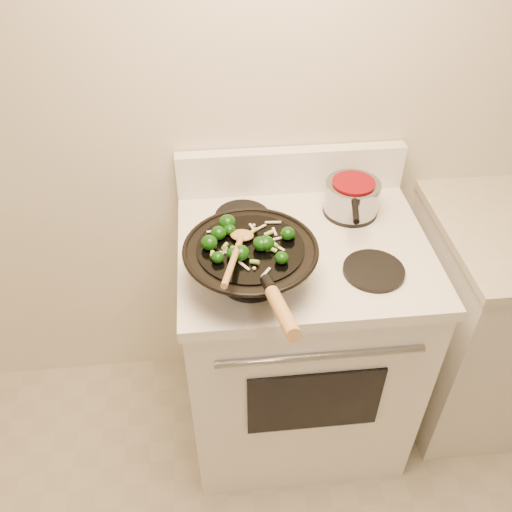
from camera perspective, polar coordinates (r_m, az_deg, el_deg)
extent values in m
plane|color=silver|center=(1.81, 10.24, 17.79)|extent=(3.50, 0.00, 3.50)
cube|color=white|center=(2.03, 4.28, -9.22)|extent=(0.76, 0.64, 0.88)
cube|color=white|center=(1.70, 5.03, 0.77)|extent=(0.78, 0.66, 0.04)
cube|color=white|center=(1.88, 3.68, 8.99)|extent=(0.78, 0.05, 0.16)
cylinder|color=gray|center=(1.56, 6.82, -10.43)|extent=(0.60, 0.02, 0.02)
cube|color=black|center=(1.75, 6.18, -15.03)|extent=(0.42, 0.01, 0.28)
cylinder|color=black|center=(1.55, -0.55, -2.44)|extent=(0.18, 0.18, 0.01)
cylinder|color=black|center=(1.61, 12.28, -1.51)|extent=(0.18, 0.18, 0.01)
cylinder|color=black|center=(1.78, -1.45, 4.16)|extent=(0.18, 0.18, 0.01)
cylinder|color=black|center=(1.84, 9.86, 4.77)|extent=(0.18, 0.18, 0.01)
cube|color=silver|center=(2.32, 25.31, -6.20)|extent=(0.73, 0.60, 0.88)
torus|color=black|center=(1.48, -0.57, 0.77)|extent=(0.37, 0.37, 0.01)
cylinder|color=black|center=(1.47, -0.57, 0.86)|extent=(0.29, 0.29, 0.01)
cylinder|color=black|center=(1.28, 1.32, -3.04)|extent=(0.04, 0.07, 0.04)
cylinder|color=#AC7943|center=(1.17, 2.77, -5.92)|extent=(0.05, 0.20, 0.09)
ellipsoid|color=#0C3508|center=(1.43, -2.45, 0.26)|extent=(0.04, 0.04, 0.03)
cylinder|color=#46782B|center=(1.44, -2.01, 0.03)|extent=(0.02, 0.02, 0.02)
ellipsoid|color=#0C3508|center=(1.45, 0.55, 1.30)|extent=(0.04, 0.04, 0.04)
ellipsoid|color=#0C3508|center=(1.46, 1.03, 1.37)|extent=(0.05, 0.05, 0.04)
ellipsoid|color=#0C3508|center=(1.42, -1.62, 0.33)|extent=(0.05, 0.05, 0.04)
cylinder|color=#46782B|center=(1.43, -1.04, -0.03)|extent=(0.02, 0.02, 0.01)
ellipsoid|color=#0C3508|center=(1.53, -3.04, 3.58)|extent=(0.05, 0.05, 0.04)
ellipsoid|color=#0C3508|center=(1.42, -4.06, -0.14)|extent=(0.04, 0.04, 0.03)
ellipsoid|color=#0C3508|center=(1.49, 3.37, 2.38)|extent=(0.04, 0.04, 0.04)
cylinder|color=#46782B|center=(1.50, 3.83, 2.09)|extent=(0.02, 0.02, 0.02)
ellipsoid|color=#0C3508|center=(1.42, 2.72, -0.18)|extent=(0.04, 0.04, 0.03)
ellipsoid|color=#0C3508|center=(1.51, -2.79, 2.79)|extent=(0.04, 0.04, 0.03)
ellipsoid|color=#0C3508|center=(1.46, -4.95, 1.43)|extent=(0.05, 0.05, 0.04)
cylinder|color=#46782B|center=(1.47, -4.39, 1.09)|extent=(0.01, 0.02, 0.02)
ellipsoid|color=#0C3508|center=(1.50, -3.96, 2.44)|extent=(0.04, 0.04, 0.04)
cube|color=beige|center=(1.53, 0.44, 3.00)|extent=(0.04, 0.03, 0.00)
cube|color=beige|center=(1.45, -3.44, 0.39)|extent=(0.03, 0.04, 0.00)
cube|color=beige|center=(1.49, -4.77, 1.44)|extent=(0.02, 0.03, 0.00)
cube|color=beige|center=(1.53, -0.39, 3.01)|extent=(0.02, 0.04, 0.00)
cube|color=beige|center=(1.45, -3.36, 0.39)|extent=(0.04, 0.01, 0.00)
cube|color=beige|center=(1.39, 1.05, -1.74)|extent=(0.03, 0.04, 0.00)
cube|color=beige|center=(1.47, 2.40, 0.92)|extent=(0.03, 0.04, 0.00)
cube|color=beige|center=(1.52, 1.96, 2.59)|extent=(0.01, 0.04, 0.00)
cube|color=beige|center=(1.55, 1.80, 3.57)|extent=(0.05, 0.01, 0.00)
cube|color=beige|center=(1.50, 2.42, 1.88)|extent=(0.04, 0.02, 0.00)
cube|color=beige|center=(1.41, -1.28, -1.03)|extent=(0.03, 0.04, 0.00)
cube|color=beige|center=(1.53, -4.35, 2.64)|extent=(0.05, 0.01, 0.00)
cylinder|color=#71A635|center=(1.51, -0.22, 2.68)|extent=(0.02, 0.01, 0.02)
cylinder|color=#71A635|center=(1.44, -4.63, 0.19)|extent=(0.02, 0.03, 0.02)
cylinder|color=#71A635|center=(1.46, -2.17, 0.80)|extent=(0.02, 0.02, 0.01)
cylinder|color=#71A635|center=(1.47, 1.99, 1.21)|extent=(0.03, 0.01, 0.02)
cylinder|color=#71A635|center=(1.47, -3.28, 1.07)|extent=(0.03, 0.01, 0.01)
cylinder|color=#71A635|center=(1.51, 1.34, 2.41)|extent=(0.02, 0.02, 0.01)
cylinder|color=#71A635|center=(1.46, 1.12, 0.98)|extent=(0.02, 0.02, 0.01)
cylinder|color=#71A635|center=(1.45, 1.80, 0.67)|extent=(0.03, 0.02, 0.02)
cylinder|color=#71A635|center=(1.41, -0.14, -0.62)|extent=(0.02, 0.01, 0.01)
sphere|color=beige|center=(1.45, -3.78, 0.35)|extent=(0.01, 0.01, 0.01)
sphere|color=beige|center=(1.54, -0.23, 3.25)|extent=(0.01, 0.01, 0.01)
sphere|color=beige|center=(1.43, -2.30, -0.17)|extent=(0.01, 0.01, 0.01)
sphere|color=beige|center=(1.40, -0.18, -1.31)|extent=(0.01, 0.01, 0.01)
ellipsoid|color=#AC7943|center=(1.50, -1.49, 2.20)|extent=(0.08, 0.06, 0.02)
cylinder|color=#AC7943|center=(1.37, -2.37, -0.32)|extent=(0.08, 0.27, 0.08)
cylinder|color=gray|center=(1.80, 10.06, 6.22)|extent=(0.18, 0.18, 0.10)
cylinder|color=maroon|center=(1.78, 10.26, 7.61)|extent=(0.14, 0.14, 0.01)
cylinder|color=black|center=(1.66, 10.43, 4.68)|extent=(0.04, 0.11, 0.02)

